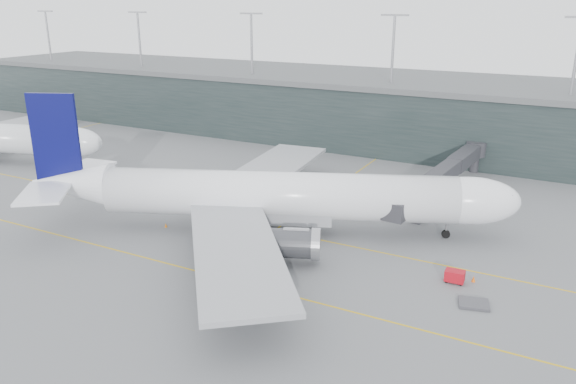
% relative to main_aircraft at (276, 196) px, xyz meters
% --- Properties ---
extents(ground, '(320.00, 320.00, 0.00)m').
position_rel_main_aircraft_xyz_m(ground, '(-5.45, 4.28, -5.54)').
color(ground, '#5C5C61').
rests_on(ground, ground).
extents(taxiline_a, '(160.00, 0.25, 0.02)m').
position_rel_main_aircraft_xyz_m(taxiline_a, '(-5.45, 0.28, -5.53)').
color(taxiline_a, gold).
rests_on(taxiline_a, ground).
extents(taxiline_b, '(160.00, 0.25, 0.02)m').
position_rel_main_aircraft_xyz_m(taxiline_b, '(-5.45, -15.72, -5.53)').
color(taxiline_b, gold).
rests_on(taxiline_b, ground).
extents(taxiline_lead_main, '(0.25, 60.00, 0.02)m').
position_rel_main_aircraft_xyz_m(taxiline_lead_main, '(-0.45, 24.28, -5.53)').
color(taxiline_lead_main, gold).
rests_on(taxiline_lead_main, ground).
extents(taxiline_lead_adj, '(0.25, 60.00, 0.02)m').
position_rel_main_aircraft_xyz_m(taxiline_lead_adj, '(-80.45, 24.28, -5.53)').
color(taxiline_lead_adj, gold).
rests_on(taxiline_lead_adj, ground).
extents(terminal, '(240.00, 36.00, 29.00)m').
position_rel_main_aircraft_xyz_m(terminal, '(-5.45, 62.28, 2.08)').
color(terminal, '#1D2727').
rests_on(terminal, ground).
extents(main_aircraft, '(67.47, 62.29, 19.75)m').
position_rel_main_aircraft_xyz_m(main_aircraft, '(0.00, 0.00, 0.00)').
color(main_aircraft, white).
rests_on(main_aircraft, ground).
extents(jet_bridge, '(6.66, 43.74, 6.09)m').
position_rel_main_aircraft_xyz_m(jet_bridge, '(17.64, 26.78, -0.99)').
color(jet_bridge, '#2E2E33').
rests_on(jet_bridge, ground).
extents(gse_cart, '(2.32, 1.53, 1.54)m').
position_rel_main_aircraft_xyz_m(gse_cart, '(26.40, -3.73, -4.68)').
color(gse_cart, '#AD0C18').
rests_on(gse_cart, ground).
extents(baggage_dolly, '(3.78, 3.31, 0.32)m').
position_rel_main_aircraft_xyz_m(baggage_dolly, '(29.47, -8.10, -5.35)').
color(baggage_dolly, '#3D3D42').
rests_on(baggage_dolly, ground).
extents(uld_a, '(2.09, 1.77, 1.73)m').
position_rel_main_aircraft_xyz_m(uld_a, '(-11.25, 13.35, -4.63)').
color(uld_a, '#3C3D42').
rests_on(uld_a, ground).
extents(uld_b, '(2.81, 2.57, 2.07)m').
position_rel_main_aircraft_xyz_m(uld_b, '(-7.00, 14.59, -4.45)').
color(uld_b, '#3C3D42').
rests_on(uld_b, ground).
extents(uld_c, '(2.34, 1.97, 1.95)m').
position_rel_main_aircraft_xyz_m(uld_c, '(-4.48, 13.96, -4.52)').
color(uld_c, '#3C3D42').
rests_on(uld_c, ground).
extents(cone_nose, '(0.47, 0.47, 0.75)m').
position_rel_main_aircraft_xyz_m(cone_nose, '(28.40, -2.49, -5.16)').
color(cone_nose, orange).
rests_on(cone_nose, ground).
extents(cone_wing_stbd, '(0.43, 0.43, 0.69)m').
position_rel_main_aircraft_xyz_m(cone_wing_stbd, '(4.43, -13.27, -5.20)').
color(cone_wing_stbd, '#D75B0B').
rests_on(cone_wing_stbd, ground).
extents(cone_wing_port, '(0.47, 0.47, 0.76)m').
position_rel_main_aircraft_xyz_m(cone_wing_port, '(3.26, 14.63, -5.16)').
color(cone_wing_port, '#E14B0C').
rests_on(cone_wing_port, ground).
extents(cone_tail, '(0.40, 0.40, 0.64)m').
position_rel_main_aircraft_xyz_m(cone_tail, '(-15.41, -6.14, -5.22)').
color(cone_tail, orange).
rests_on(cone_tail, ground).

